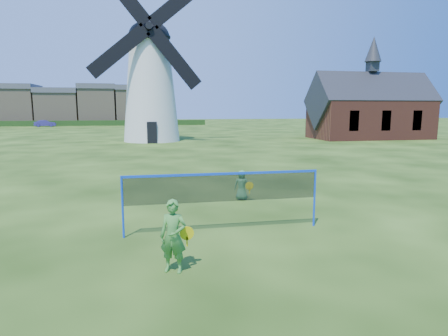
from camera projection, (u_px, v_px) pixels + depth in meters
name	position (u px, v px, depth m)	size (l,w,h in m)	color
ground	(220.00, 225.00, 10.30)	(220.00, 220.00, 0.00)	black
windmill	(150.00, 82.00, 36.47)	(11.18, 5.43, 16.08)	white
chapel	(370.00, 110.00, 40.33)	(12.60, 6.11, 10.65)	brown
badminton_net	(223.00, 188.00, 9.59)	(5.05, 0.05, 1.55)	blue
player_girl	(173.00, 236.00, 7.25)	(0.73, 0.51, 1.43)	#418635
player_boy	(242.00, 185.00, 13.10)	(0.65, 0.46, 1.05)	#438C4C
terraced_houses	(21.00, 105.00, 74.44)	(50.44, 8.40, 8.08)	#9D8869
hedge	(40.00, 123.00, 70.07)	(62.00, 0.80, 1.00)	#193814
car_right	(45.00, 123.00, 67.63)	(1.25, 3.58, 1.18)	navy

